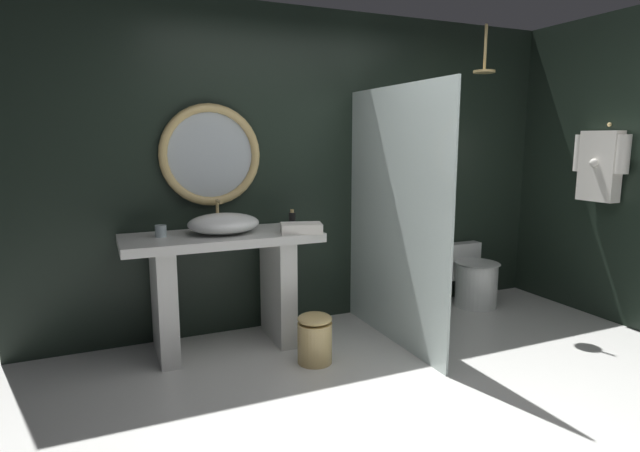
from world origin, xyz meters
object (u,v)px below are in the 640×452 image
Objects in this scene: tumbler_cup at (161,231)px; waste_bin at (315,338)px; vessel_sink at (224,223)px; hanging_bathrobe at (600,163)px; folded_hand_towel at (301,228)px; round_wall_mirror at (211,155)px; rain_shower_head at (485,66)px; toilet at (472,278)px; soap_dispenser at (292,220)px.

tumbler_cup is 1.32m from waste_bin.
hanging_bathrobe is (3.08, -0.63, 0.41)m from vessel_sink.
waste_bin is at bearing -31.50° from tumbler_cup.
folded_hand_towel is (0.97, -0.25, -0.01)m from tumbler_cup.
round_wall_mirror is at bearing 93.79° from vessel_sink.
waste_bin is (-2.58, 0.10, -1.18)m from hanging_bathrobe.
rain_shower_head is at bearing 13.03° from waste_bin.
vessel_sink is 2.48m from toilet.
folded_hand_towel is at bearing 84.60° from waste_bin.
vessel_sink is 0.67× the size of round_wall_mirror.
tumbler_cup reaches higher than waste_bin.
soap_dispenser is 2.66m from hanging_bathrobe.
folded_hand_towel is (0.53, -0.20, -0.04)m from vessel_sink.
rain_shower_head is 1.10× the size of waste_bin.
soap_dispenser is 2.10m from rain_shower_head.
folded_hand_towel is at bearing -41.12° from round_wall_mirror.
waste_bin is at bearing -166.97° from rain_shower_head.
toilet is (2.40, -0.20, -1.18)m from round_wall_mirror.
folded_hand_towel is at bearing -177.31° from rain_shower_head.
hanging_bathrobe reaches higher than tumbler_cup.
soap_dispenser is at bearing -176.99° from toilet.
tumbler_cup is 0.11× the size of round_wall_mirror.
folded_hand_towel reaches higher than waste_bin.
folded_hand_towel is at bearing 170.55° from hanging_bathrobe.
vessel_sink is 1.05m from waste_bin.
soap_dispenser is 0.39× the size of rain_shower_head.
folded_hand_towel is at bearing -20.78° from vessel_sink.
waste_bin is 1.20× the size of folded_hand_towel.
toilet reaches higher than waste_bin.
waste_bin is at bearing -95.40° from folded_hand_towel.
soap_dispenser is (0.52, -0.02, -0.01)m from vessel_sink.
rain_shower_head reaches higher than hanging_bathrobe.
rain_shower_head is at bearing -127.40° from toilet.
hanging_bathrobe is at bearing -16.25° from round_wall_mirror.
vessel_sink is 6.26× the size of tumbler_cup.
folded_hand_towel is at bearing -88.41° from soap_dispenser.
rain_shower_head is at bearing -3.74° from tumbler_cup.
hanging_bathrobe is at bearing -2.32° from waste_bin.
rain_shower_head reaches higher than folded_hand_towel.
tumbler_cup reaches higher than toilet.
vessel_sink is 1.33× the size of rain_shower_head.
round_wall_mirror reaches higher than vessel_sink.
round_wall_mirror is at bearing 175.13° from toilet.
toilet is at bearing 52.60° from rain_shower_head.
round_wall_mirror is (0.42, 0.22, 0.52)m from tumbler_cup.
rain_shower_head is 0.60× the size of hanging_bathrobe.
vessel_sink is 1.46× the size of waste_bin.
waste_bin is at bearing -46.22° from vessel_sink.
hanging_bathrobe is 2.63m from folded_hand_towel.
rain_shower_head is (2.25, -0.40, 0.73)m from round_wall_mirror.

